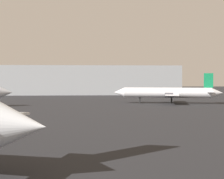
{
  "coord_description": "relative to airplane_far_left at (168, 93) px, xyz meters",
  "views": [
    {
      "loc": [
        1.78,
        -11.84,
        6.26
      ],
      "look_at": [
        4.82,
        32.44,
        4.99
      ],
      "focal_mm": 54.97,
      "sensor_mm": 36.0,
      "label": 1
    }
  ],
  "objects": [
    {
      "name": "airplane_far_left",
      "position": [
        0.0,
        0.0,
        0.0
      ],
      "size": [
        28.24,
        16.92,
        7.96
      ],
      "rotation": [
        0.0,
        0.0,
        2.92
      ],
      "color": "white",
      "rests_on": "ground_plane"
    },
    {
      "name": "terminal_building",
      "position": [
        -30.18,
        61.33,
        3.18
      ],
      "size": [
        94.85,
        25.45,
        12.09
      ],
      "primitive_type": "cube",
      "color": "#999EA3",
      "rests_on": "ground_plane"
    }
  ]
}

